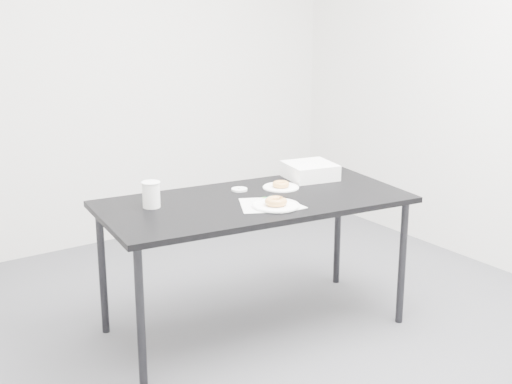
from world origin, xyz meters
TOP-DOWN VIEW (x-y plane):
  - floor at (0.00, 0.00)m, footprint 4.00×4.00m
  - wall_back at (0.00, 2.00)m, footprint 4.00×0.02m
  - wall_right at (2.00, 0.00)m, footprint 0.02×4.00m
  - table at (0.13, 0.17)m, footprint 1.74×0.99m
  - scorecard at (0.09, 0.06)m, footprint 0.31×0.34m
  - logo_patch at (0.18, 0.13)m, footprint 0.06×0.06m
  - pen at (0.16, 0.13)m, footprint 0.12×0.04m
  - napkin at (0.17, -0.03)m, footprint 0.18×0.18m
  - plate_near at (0.14, -0.01)m, footprint 0.25×0.25m
  - donut_near at (0.14, -0.01)m, footprint 0.13×0.13m
  - plate_far at (0.38, 0.27)m, footprint 0.21×0.21m
  - donut_far at (0.38, 0.27)m, footprint 0.11×0.11m
  - coffee_cup at (-0.40, 0.35)m, footprint 0.09×0.09m
  - cup_lid at (0.15, 0.36)m, footprint 0.09×0.09m
  - bakery_box at (0.65, 0.35)m, footprint 0.32×0.32m

SIDE VIEW (x-z plane):
  - floor at x=0.00m, z-range 0.00..0.00m
  - table at x=0.13m, z-range 0.32..1.08m
  - scorecard at x=0.09m, z-range 0.76..0.76m
  - napkin at x=0.17m, z-range 0.76..0.76m
  - plate_far at x=0.38m, z-range 0.76..0.76m
  - logo_patch at x=0.18m, z-range 0.76..0.76m
  - cup_lid at x=0.15m, z-range 0.76..0.77m
  - pen at x=0.16m, z-range 0.76..0.77m
  - plate_near at x=0.14m, z-range 0.76..0.77m
  - donut_far at x=0.38m, z-range 0.76..0.79m
  - donut_near at x=0.14m, z-range 0.77..0.80m
  - bakery_box at x=0.65m, z-range 0.76..0.85m
  - coffee_cup at x=-0.40m, z-range 0.76..0.89m
  - wall_back at x=0.00m, z-range 0.00..2.70m
  - wall_right at x=2.00m, z-range 0.00..2.70m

